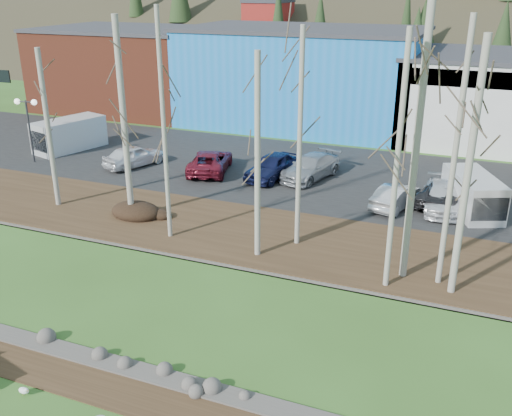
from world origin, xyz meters
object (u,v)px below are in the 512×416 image
at_px(seagull, 24,390).
at_px(van_grey, 67,135).
at_px(car_4, 396,196).
at_px(van_white, 474,195).
at_px(car_2, 311,167).
at_px(car_5, 443,192).
at_px(car_6, 442,197).
at_px(car_3, 272,166).
at_px(car_0, 134,156).
at_px(street_lamp, 27,113).
at_px(car_1, 210,161).

xyz_separation_m(seagull, van_grey, (-16.54, 22.61, 1.11)).
xyz_separation_m(car_4, van_white, (4.03, 0.84, 0.36)).
bearing_deg(car_2, van_grey, -163.20).
bearing_deg(car_5, seagull, 71.96).
xyz_separation_m(car_4, car_5, (2.39, 1.62, 0.03)).
bearing_deg(van_grey, car_6, 12.31).
relative_size(car_4, van_grey, 0.71).
bearing_deg(car_2, seagull, -80.08).
bearing_deg(seagull, car_3, 102.32).
distance_m(car_0, car_2, 12.09).
xyz_separation_m(street_lamp, van_grey, (0.24, 3.36, -2.32)).
height_order(car_3, car_5, car_3).
height_order(car_0, car_2, car_0).
bearing_deg(car_2, car_6, -0.49).
height_order(car_2, car_6, car_2).
bearing_deg(street_lamp, seagull, -57.18).
bearing_deg(street_lamp, car_4, -6.82).
height_order(street_lamp, car_1, street_lamp).
height_order(seagull, car_6, car_6).
distance_m(car_0, car_4, 17.85).
xyz_separation_m(seagull, car_6, (10.55, 20.67, 0.67)).
distance_m(seagull, car_2, 23.16).
xyz_separation_m(seagull, street_lamp, (-16.78, 19.25, 3.43)).
bearing_deg(seagull, car_4, 79.96).
distance_m(car_0, car_3, 9.71).
height_order(car_0, car_4, car_0).
relative_size(van_white, van_grey, 0.90).
bearing_deg(van_white, street_lamp, 159.48).
relative_size(street_lamp, car_5, 0.88).
relative_size(car_4, car_6, 0.83).
bearing_deg(seagull, car_2, 96.68).
distance_m(seagull, van_white, 24.04).
bearing_deg(car_2, street_lamp, -153.25).
bearing_deg(car_5, van_white, 162.60).
height_order(street_lamp, car_6, street_lamp).
height_order(seagull, van_grey, van_grey).
xyz_separation_m(street_lamp, car_2, (19.02, 3.80, -2.73)).
xyz_separation_m(car_2, van_grey, (-18.78, -0.44, 0.41)).
bearing_deg(car_1, street_lamp, -3.30).
relative_size(seagull, van_grey, 0.08).
bearing_deg(van_grey, car_2, 17.74).
relative_size(car_2, car_4, 1.27).
bearing_deg(seagull, van_white, 71.81).
xyz_separation_m(car_5, van_white, (1.64, -0.78, 0.33)).
bearing_deg(seagull, car_0, 126.96).
bearing_deg(car_6, car_1, 168.51).
bearing_deg(van_grey, car_5, 14.04).
bearing_deg(van_white, car_2, 143.36).
bearing_deg(van_white, car_5, 131.12).
bearing_deg(car_6, van_grey, 168.94).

